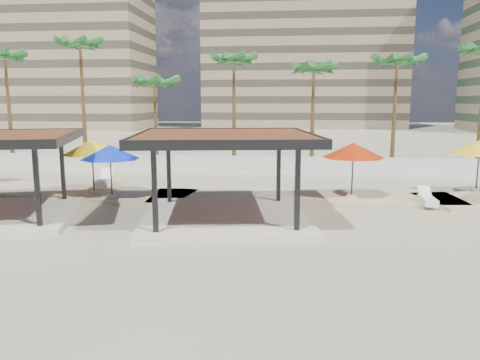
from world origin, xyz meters
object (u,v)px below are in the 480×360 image
object	(u,v)px
lounger_a	(104,181)
pavilion_central	(225,168)
lounger_b	(427,200)
umbrella_c	(353,150)

from	to	relation	value
lounger_a	pavilion_central	bearing A→B (deg)	-139.54
lounger_b	lounger_a	bearing A→B (deg)	81.55
lounger_a	lounger_b	xyz separation A→B (m)	(17.68, -3.33, -0.04)
lounger_a	umbrella_c	bearing A→B (deg)	-108.80
umbrella_c	lounger_b	size ratio (longest dim) A/B	1.86
umbrella_c	lounger_a	distance (m)	14.52
pavilion_central	lounger_b	bearing A→B (deg)	10.71
umbrella_c	lounger_b	xyz separation A→B (m)	(3.49, -1.18, -2.26)
umbrella_c	lounger_a	xyz separation A→B (m)	(-14.19, 2.15, -2.21)
pavilion_central	umbrella_c	size ratio (longest dim) A/B	2.40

